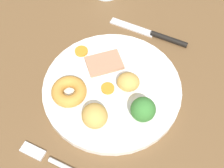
{
  "coord_description": "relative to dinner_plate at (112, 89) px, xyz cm",
  "views": [
    {
      "loc": [
        -32.32,
        -16.47,
        59.61
      ],
      "look_at": [
        -2.42,
        1.12,
        6.0
      ],
      "focal_mm": 52.11,
      "sensor_mm": 36.0,
      "label": 1
    }
  ],
  "objects": [
    {
      "name": "yorkshire_pudding",
      "position": [
        -5.8,
        6.23,
        1.89
      ],
      "size": [
        6.92,
        6.92,
        2.39
      ],
      "primitive_type": "torus",
      "color": "#C68938",
      "rests_on": "dinner_plate"
    },
    {
      "name": "dinner_plate",
      "position": [
        0.0,
        0.0,
        0.0
      ],
      "size": [
        27.82,
        27.82,
        1.4
      ],
      "primitive_type": "cylinder",
      "color": "white",
      "rests_on": "dining_table"
    },
    {
      "name": "carrot_coin_front",
      "position": [
        -0.91,
        0.45,
        0.96
      ],
      "size": [
        2.64,
        2.64,
        0.52
      ],
      "primitive_type": "cylinder",
      "color": "orange",
      "rests_on": "dinner_plate"
    },
    {
      "name": "meat_slice_main",
      "position": [
        3.98,
        4.2,
        1.1
      ],
      "size": [
        8.77,
        8.59,
        0.8
      ],
      "primitive_type": "cube",
      "rotation": [
        0.0,
        0.0,
        5.55
      ],
      "color": "tan",
      "rests_on": "dinner_plate"
    },
    {
      "name": "dining_table",
      "position": [
        2.42,
        -1.12,
        -2.5
      ],
      "size": [
        120.0,
        84.0,
        3.6
      ],
      "primitive_type": "cube",
      "color": "brown",
      "rests_on": "ground"
    },
    {
      "name": "broccoli_floret",
      "position": [
        -2.99,
        -8.26,
        3.64
      ],
      "size": [
        4.66,
        4.66,
        5.32
      ],
      "color": "#8CB766",
      "rests_on": "dinner_plate"
    },
    {
      "name": "fork",
      "position": [
        -18.16,
        0.83,
        -0.31
      ],
      "size": [
        2.64,
        15.32,
        0.9
      ],
      "rotation": [
        0.0,
        0.0,
        1.65
      ],
      "color": "silver",
      "rests_on": "dining_table"
    },
    {
      "name": "carrot_coin_back",
      "position": [
        4.3,
        10.13,
        0.94
      ],
      "size": [
        2.82,
        2.82,
        0.48
      ],
      "primitive_type": "cylinder",
      "color": "orange",
      "rests_on": "dinner_plate"
    },
    {
      "name": "roast_potato_left",
      "position": [
        1.62,
        -2.73,
        2.44
      ],
      "size": [
        5.39,
        5.64,
        3.49
      ],
      "primitive_type": "ellipsoid",
      "rotation": [
        0.0,
        0.0,
        1.95
      ],
      "color": "tan",
      "rests_on": "dinner_plate"
    },
    {
      "name": "knife",
      "position": [
        17.48,
        -1.01,
        -0.25
      ],
      "size": [
        3.07,
        18.56,
        1.2
      ],
      "rotation": [
        0.0,
        0.0,
        1.66
      ],
      "color": "black",
      "rests_on": "dining_table"
    },
    {
      "name": "roast_potato_right",
      "position": [
        -8.1,
        -0.81,
        2.75
      ],
      "size": [
        6.81,
        6.84,
        4.09
      ],
      "primitive_type": "ellipsoid",
      "rotation": [
        0.0,
        0.0,
        5.63
      ],
      "color": "tan",
      "rests_on": "dinner_plate"
    }
  ]
}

